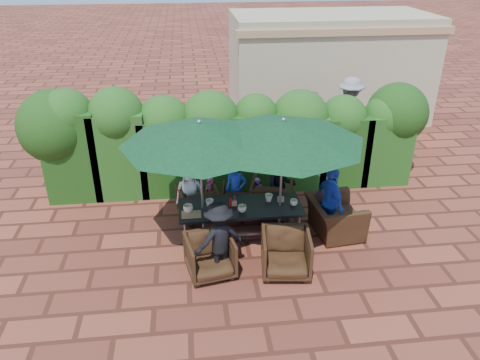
{
  "coord_description": "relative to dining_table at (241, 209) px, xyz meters",
  "views": [
    {
      "loc": [
        -0.98,
        -7.39,
        5.1
      ],
      "look_at": [
        -0.07,
        0.4,
        1.11
      ],
      "focal_mm": 35.0,
      "sensor_mm": 36.0,
      "label": 1
    }
  ],
  "objects": [
    {
      "name": "number_block_right",
      "position": [
        0.77,
        0.08,
        0.13
      ],
      "size": [
        0.12,
        0.06,
        0.1
      ],
      "primitive_type": "cube",
      "color": "tan",
      "rests_on": "dining_table"
    },
    {
      "name": "cup_c",
      "position": [
        0.0,
        -0.2,
        0.14
      ],
      "size": [
        0.16,
        0.16,
        0.13
      ],
      "primitive_type": "imported",
      "color": "beige",
      "rests_on": "dining_table"
    },
    {
      "name": "ground",
      "position": [
        0.1,
        -0.05,
        -0.67
      ],
      "size": [
        80.0,
        80.0,
        0.0
      ],
      "primitive_type": "plane",
      "color": "brown",
      "rests_on": "ground"
    },
    {
      "name": "hedge_wall",
      "position": [
        -0.15,
        2.27,
        0.63
      ],
      "size": [
        9.1,
        1.6,
        2.44
      ],
      "color": "#15340E",
      "rests_on": "ground"
    },
    {
      "name": "building",
      "position": [
        3.6,
        6.95,
        0.93
      ],
      "size": [
        6.2,
        3.08,
        3.2
      ],
      "color": "tan",
      "rests_on": "ground"
    },
    {
      "name": "sauce_bottle",
      "position": [
        -0.1,
        0.09,
        0.16
      ],
      "size": [
        0.04,
        0.04,
        0.17
      ],
      "primitive_type": "cylinder",
      "color": "#4C230C",
      "rests_on": "dining_table"
    },
    {
      "name": "number_block_left",
      "position": [
        -0.13,
        0.03,
        0.13
      ],
      "size": [
        0.12,
        0.06,
        0.1
      ],
      "primitive_type": "cube",
      "color": "tan",
      "rests_on": "dining_table"
    },
    {
      "name": "chair_far_mid",
      "position": [
        0.07,
        0.97,
        -0.32
      ],
      "size": [
        0.77,
        0.73,
        0.71
      ],
      "primitive_type": "imported",
      "rotation": [
        0.0,
        0.0,
        3.0
      ],
      "color": "black",
      "rests_on": "ground"
    },
    {
      "name": "adult_far_mid",
      "position": [
        0.01,
        0.91,
        -0.08
      ],
      "size": [
        0.43,
        0.36,
        1.19
      ],
      "primitive_type": "imported",
      "rotation": [
        0.0,
        0.0,
        0.01
      ],
      "color": "#2145B7",
      "rests_on": "ground"
    },
    {
      "name": "adult_far_right",
      "position": [
        0.93,
        0.88,
        -0.03
      ],
      "size": [
        0.62,
        0.39,
        1.28
      ],
      "primitive_type": "imported",
      "rotation": [
        0.0,
        0.0,
        -0.02
      ],
      "color": "black",
      "rests_on": "ground"
    },
    {
      "name": "chair_far_left",
      "position": [
        -0.77,
        0.93,
        -0.29
      ],
      "size": [
        0.9,
        0.86,
        0.77
      ],
      "primitive_type": "imported",
      "rotation": [
        0.0,
        0.0,
        3.39
      ],
      "color": "black",
      "rests_on": "ground"
    },
    {
      "name": "chair_far_right",
      "position": [
        0.75,
        0.9,
        -0.25
      ],
      "size": [
        1.01,
        0.98,
        0.86
      ],
      "primitive_type": "imported",
      "rotation": [
        0.0,
        0.0,
        2.87
      ],
      "color": "black",
      "rests_on": "ground"
    },
    {
      "name": "cup_a",
      "position": [
        -0.97,
        -0.1,
        0.14
      ],
      "size": [
        0.18,
        0.18,
        0.14
      ],
      "primitive_type": "imported",
      "color": "beige",
      "rests_on": "dining_table"
    },
    {
      "name": "pedestrian_a",
      "position": [
        2.02,
        4.09,
        0.09
      ],
      "size": [
        1.51,
        0.85,
        1.53
      ],
      "primitive_type": "imported",
      "rotation": [
        0.0,
        0.0,
        2.89
      ],
      "color": "green",
      "rests_on": "ground"
    },
    {
      "name": "chair_near_right",
      "position": [
        0.65,
        -1.05,
        -0.26
      ],
      "size": [
        0.9,
        0.85,
        0.84
      ],
      "primitive_type": "imported",
      "rotation": [
        0.0,
        0.0,
        -0.12
      ],
      "color": "black",
      "rests_on": "ground"
    },
    {
      "name": "cup_b",
      "position": [
        -0.57,
        0.05,
        0.15
      ],
      "size": [
        0.15,
        0.15,
        0.14
      ],
      "primitive_type": "imported",
      "color": "beige",
      "rests_on": "dining_table"
    },
    {
      "name": "child_left",
      "position": [
        -0.49,
        1.12,
        -0.27
      ],
      "size": [
        0.33,
        0.29,
        0.8
      ],
      "primitive_type": "imported",
      "rotation": [
        0.0,
        0.0,
        0.21
      ],
      "color": "#D44A80",
      "rests_on": "ground"
    },
    {
      "name": "child_right",
      "position": [
        0.48,
        1.05,
        -0.29
      ],
      "size": [
        0.3,
        0.25,
        0.76
      ],
      "primitive_type": "imported",
      "rotation": [
        0.0,
        0.0,
        -0.12
      ],
      "color": "#9A54B7",
      "rests_on": "ground"
    },
    {
      "name": "adult_far_left",
      "position": [
        -0.92,
        0.93,
        -0.09
      ],
      "size": [
        0.6,
        0.38,
        1.17
      ],
      "primitive_type": "imported",
      "rotation": [
        0.0,
        0.0,
        -0.06
      ],
      "color": "white",
      "rests_on": "ground"
    },
    {
      "name": "adult_near_left",
      "position": [
        -0.48,
        -0.93,
        0.01
      ],
      "size": [
        0.96,
        0.69,
        1.36
      ],
      "primitive_type": "imported",
      "rotation": [
        0.0,
        0.0,
        3.51
      ],
      "color": "black",
      "rests_on": "ground"
    },
    {
      "name": "pedestrian_c",
      "position": [
        3.49,
        4.35,
        0.29
      ],
      "size": [
        1.35,
        1.13,
        1.93
      ],
      "primitive_type": "imported",
      "rotation": [
        0.0,
        0.0,
        2.6
      ],
      "color": "gray",
      "rests_on": "ground"
    },
    {
      "name": "chair_end_right",
      "position": [
        1.85,
        0.05,
        -0.2
      ],
      "size": [
        0.81,
        1.14,
        0.94
      ],
      "primitive_type": "imported",
      "rotation": [
        0.0,
        0.0,
        1.68
      ],
      "color": "black",
      "rests_on": "ground"
    },
    {
      "name": "chair_near_left",
      "position": [
        -0.63,
        -0.95,
        -0.28
      ],
      "size": [
        0.89,
        0.85,
        0.79
      ],
      "primitive_type": "imported",
      "rotation": [
        0.0,
        0.0,
        0.19
      ],
      "color": "black",
      "rests_on": "ground"
    },
    {
      "name": "pedestrian_b",
      "position": [
        2.4,
        4.37,
        0.11
      ],
      "size": [
        0.89,
        0.79,
        1.57
      ],
      "primitive_type": "imported",
      "rotation": [
        0.0,
        0.0,
        3.69
      ],
      "color": "#D44A80",
      "rests_on": "ground"
    },
    {
      "name": "umbrella_right",
      "position": [
        0.73,
        -0.06,
        1.54
      ],
      "size": [
        2.89,
        2.89,
        2.46
      ],
      "color": "gray",
      "rests_on": "ground"
    },
    {
      "name": "ketchup_bottle",
      "position": [
        -0.19,
        0.0,
        0.16
      ],
      "size": [
        0.04,
        0.04,
        0.17
      ],
      "primitive_type": "cylinder",
      "color": "#B20C0A",
      "rests_on": "dining_table"
    },
    {
      "name": "cup_d",
      "position": [
        0.55,
        0.12,
        0.14
      ],
      "size": [
        0.15,
        0.15,
        0.14
      ],
      "primitive_type": "imported",
      "color": "beige",
      "rests_on": "dining_table"
    },
    {
      "name": "umbrella_left",
      "position": [
        -0.7,
        0.01,
        1.54
      ],
      "size": [
        2.76,
        2.76,
        2.46
      ],
      "color": "gray",
      "rests_on": "ground"
    },
    {
      "name": "cup_e",
      "position": [
        0.98,
        -0.08,
        0.13
      ],
      "size": [
        0.14,
        0.14,
        0.11
      ],
      "primitive_type": "imported",
      "color": "beige",
      "rests_on": "dining_table"
    },
    {
      "name": "adult_end_right",
      "position": [
        1.72,
        0.01,
        0.04
      ],
      "size": [
        0.62,
        0.92,
        1.43
      ],
      "primitive_type": "imported",
      "rotation": [
        0.0,
        0.0,
        1.83
      ],
      "color": "#2145B7",
      "rests_on": "ground"
    },
    {
      "name": "dining_table",
      "position": [
        0.0,
        0.0,
        0.0
      ],
      "size": [
        2.27,
        0.9,
        0.75
      ],
      "color": "black",
      "rests_on": "ground"
    },
    {
      "name": "serving_tray",
      "position": [
        -0.91,
        -0.21,
        0.08
      ],
      "size": [
        0.35,
        0.25,
        0.02
      ],
      "primitive_type": "cube",
      "color": "#987049",
      "rests_on": "dining_table"
    }
  ]
}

